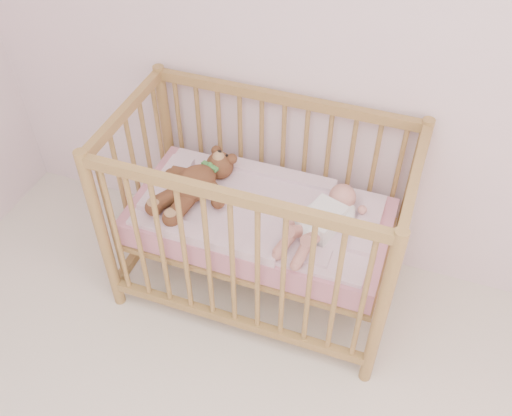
% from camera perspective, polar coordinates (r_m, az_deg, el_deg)
% --- Properties ---
extents(wall_back, '(4.00, 0.02, 2.70)m').
position_cam_1_polar(wall_back, '(2.47, 12.50, 17.13)').
color(wall_back, white).
rests_on(wall_back, floor).
extents(crib, '(1.36, 0.76, 1.00)m').
position_cam_1_polar(crib, '(2.72, 0.36, -1.11)').
color(crib, '#9D7542').
rests_on(crib, floor).
extents(mattress, '(1.22, 0.62, 0.13)m').
position_cam_1_polar(mattress, '(2.73, 0.35, -1.33)').
color(mattress, '#CA7E99').
rests_on(mattress, crib).
extents(blanket, '(1.10, 0.58, 0.06)m').
position_cam_1_polar(blanket, '(2.68, 0.36, -0.21)').
color(blanket, '#E79FBD').
rests_on(blanket, mattress).
extents(baby, '(0.44, 0.62, 0.14)m').
position_cam_1_polar(baby, '(2.56, 6.68, -0.93)').
color(baby, white).
rests_on(baby, blanket).
extents(teddy_bear, '(0.54, 0.64, 0.15)m').
position_cam_1_polar(teddy_bear, '(2.70, -6.24, 2.41)').
color(teddy_bear, brown).
rests_on(teddy_bear, blanket).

